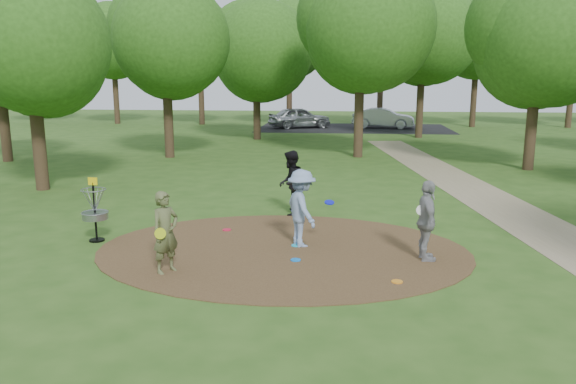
# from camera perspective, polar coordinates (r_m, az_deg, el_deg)

# --- Properties ---
(ground) EXTENTS (100.00, 100.00, 0.00)m
(ground) POSITION_cam_1_polar(r_m,az_deg,el_deg) (12.73, -0.54, -5.96)
(ground) COLOR #2D5119
(ground) RESTS_ON ground
(dirt_clearing) EXTENTS (8.40, 8.40, 0.02)m
(dirt_clearing) POSITION_cam_1_polar(r_m,az_deg,el_deg) (12.73, -0.54, -5.92)
(dirt_clearing) COLOR #47301C
(dirt_clearing) RESTS_ON ground
(footpath) EXTENTS (7.55, 39.89, 0.01)m
(footpath) POSITION_cam_1_polar(r_m,az_deg,el_deg) (15.46, 25.11, -3.86)
(footpath) COLOR #8C7A5B
(footpath) RESTS_ON ground
(parking_lot) EXTENTS (14.00, 8.00, 0.01)m
(parking_lot) POSITION_cam_1_polar(r_m,az_deg,el_deg) (42.23, 6.67, 6.47)
(parking_lot) COLOR black
(parking_lot) RESTS_ON ground
(player_observer_with_disc) EXTENTS (0.67, 0.72, 1.66)m
(player_observer_with_disc) POSITION_cam_1_polar(r_m,az_deg,el_deg) (11.38, -12.34, -4.04)
(player_observer_with_disc) COLOR #555C35
(player_observer_with_disc) RESTS_ON ground
(player_throwing_with_disc) EXTENTS (1.33, 1.34, 1.79)m
(player_throwing_with_disc) POSITION_cam_1_polar(r_m,az_deg,el_deg) (12.81, 1.39, -1.67)
(player_throwing_with_disc) COLOR #8199C0
(player_throwing_with_disc) RESTS_ON ground
(player_walking_with_disc) EXTENTS (0.78, 0.92, 1.82)m
(player_walking_with_disc) POSITION_cam_1_polar(r_m,az_deg,el_deg) (15.74, 0.28, 0.93)
(player_walking_with_disc) COLOR black
(player_walking_with_disc) RESTS_ON ground
(player_waiting_with_disc) EXTENTS (0.52, 1.06, 1.74)m
(player_waiting_with_disc) POSITION_cam_1_polar(r_m,az_deg,el_deg) (12.18, 13.92, -2.88)
(player_waiting_with_disc) COLOR gray
(player_waiting_with_disc) RESTS_ON ground
(disc_ground_cyan) EXTENTS (0.22, 0.22, 0.02)m
(disc_ground_cyan) POSITION_cam_1_polar(r_m,az_deg,el_deg) (13.00, 0.83, -5.44)
(disc_ground_cyan) COLOR #1BB8DE
(disc_ground_cyan) RESTS_ON dirt_clearing
(disc_ground_blue) EXTENTS (0.22, 0.22, 0.02)m
(disc_ground_blue) POSITION_cam_1_polar(r_m,az_deg,el_deg) (12.01, 0.78, -6.91)
(disc_ground_blue) COLOR blue
(disc_ground_blue) RESTS_ON dirt_clearing
(disc_ground_red) EXTENTS (0.22, 0.22, 0.02)m
(disc_ground_red) POSITION_cam_1_polar(r_m,az_deg,el_deg) (14.36, -6.23, -3.83)
(disc_ground_red) COLOR red
(disc_ground_red) RESTS_ON dirt_clearing
(car_left) EXTENTS (4.92, 3.50, 1.56)m
(car_left) POSITION_cam_1_polar(r_m,az_deg,el_deg) (42.02, 1.18, 7.58)
(car_left) COLOR #94979A
(car_left) RESTS_ON ground
(car_right) EXTENTS (4.67, 2.10, 1.49)m
(car_right) POSITION_cam_1_polar(r_m,az_deg,el_deg) (42.44, 9.65, 7.41)
(car_right) COLOR #A8AAB0
(car_right) RESTS_ON ground
(disc_ground_orange) EXTENTS (0.22, 0.22, 0.02)m
(disc_ground_orange) POSITION_cam_1_polar(r_m,az_deg,el_deg) (11.01, 11.02, -8.93)
(disc_ground_orange) COLOR orange
(disc_ground_orange) RESTS_ON dirt_clearing
(disc_golf_basket) EXTENTS (0.63, 0.63, 1.54)m
(disc_golf_basket) POSITION_cam_1_polar(r_m,az_deg,el_deg) (13.98, -19.07, -1.28)
(disc_golf_basket) COLOR black
(disc_golf_basket) RESTS_ON ground
(tree_ring) EXTENTS (36.97, 45.47, 8.88)m
(tree_ring) POSITION_cam_1_polar(r_m,az_deg,el_deg) (21.79, 10.14, 15.16)
(tree_ring) COLOR #332316
(tree_ring) RESTS_ON ground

